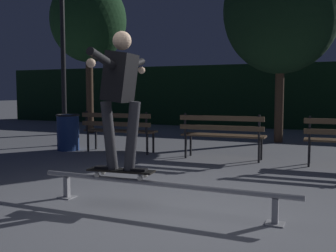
{
  "coord_description": "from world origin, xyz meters",
  "views": [
    {
      "loc": [
        1.77,
        -3.82,
        1.29
      ],
      "look_at": [
        -0.24,
        0.84,
        0.85
      ],
      "focal_mm": 42.27,
      "sensor_mm": 36.0,
      "label": 1
    }
  ],
  "objects_px": {
    "grind_rail": "(159,187)",
    "tree_far_left": "(88,21)",
    "park_bench_left_center": "(222,132)",
    "skateboarder": "(120,89)",
    "tree_behind_benches": "(281,10)",
    "trash_can": "(68,132)",
    "park_bench_leftmost": "(118,128)",
    "lamp_post_left": "(63,42)",
    "skateboard": "(121,171)"
  },
  "relations": [
    {
      "from": "park_bench_left_center",
      "to": "tree_far_left",
      "type": "bearing_deg",
      "value": 148.23
    },
    {
      "from": "skateboard",
      "to": "tree_behind_benches",
      "type": "xyz_separation_m",
      "value": [
        0.87,
        6.51,
        2.93
      ]
    },
    {
      "from": "skateboarder",
      "to": "lamp_post_left",
      "type": "distance_m",
      "value": 5.59
    },
    {
      "from": "park_bench_leftmost",
      "to": "trash_can",
      "type": "distance_m",
      "value": 1.22
    },
    {
      "from": "skateboard",
      "to": "trash_can",
      "type": "relative_size",
      "value": 0.99
    },
    {
      "from": "park_bench_leftmost",
      "to": "tree_far_left",
      "type": "height_order",
      "value": "tree_far_left"
    },
    {
      "from": "grind_rail",
      "to": "skateboarder",
      "type": "bearing_deg",
      "value": 179.97
    },
    {
      "from": "skateboarder",
      "to": "park_bench_left_center",
      "type": "distance_m",
      "value": 3.49
    },
    {
      "from": "skateboard",
      "to": "park_bench_leftmost",
      "type": "relative_size",
      "value": 0.49
    },
    {
      "from": "park_bench_leftmost",
      "to": "trash_can",
      "type": "xyz_separation_m",
      "value": [
        -1.21,
        -0.14,
        -0.12
      ]
    },
    {
      "from": "grind_rail",
      "to": "park_bench_left_center",
      "type": "xyz_separation_m",
      "value": [
        -0.23,
        3.39,
        0.29
      ]
    },
    {
      "from": "skateboard",
      "to": "tree_far_left",
      "type": "height_order",
      "value": "tree_far_left"
    },
    {
      "from": "skateboard",
      "to": "tree_far_left",
      "type": "relative_size",
      "value": 0.17
    },
    {
      "from": "tree_far_left",
      "to": "tree_behind_benches",
      "type": "bearing_deg",
      "value": -0.98
    },
    {
      "from": "lamp_post_left",
      "to": "park_bench_left_center",
      "type": "bearing_deg",
      "value": -7.23
    },
    {
      "from": "grind_rail",
      "to": "park_bench_leftmost",
      "type": "bearing_deg",
      "value": 126.47
    },
    {
      "from": "grind_rail",
      "to": "park_bench_leftmost",
      "type": "relative_size",
      "value": 1.88
    },
    {
      "from": "lamp_post_left",
      "to": "trash_can",
      "type": "bearing_deg",
      "value": -47.57
    },
    {
      "from": "park_bench_leftmost",
      "to": "trash_can",
      "type": "relative_size",
      "value": 2.02
    },
    {
      "from": "park_bench_leftmost",
      "to": "park_bench_left_center",
      "type": "height_order",
      "value": "same"
    },
    {
      "from": "park_bench_leftmost",
      "to": "tree_behind_benches",
      "type": "distance_m",
      "value": 5.08
    },
    {
      "from": "grind_rail",
      "to": "skateboard",
      "type": "xyz_separation_m",
      "value": [
        -0.48,
        0.0,
        0.14
      ]
    },
    {
      "from": "park_bench_left_center",
      "to": "lamp_post_left",
      "type": "bearing_deg",
      "value": 172.77
    },
    {
      "from": "tree_behind_benches",
      "to": "skateboard",
      "type": "bearing_deg",
      "value": -97.58
    },
    {
      "from": "park_bench_leftmost",
      "to": "tree_far_left",
      "type": "bearing_deg",
      "value": 132.25
    },
    {
      "from": "tree_behind_benches",
      "to": "lamp_post_left",
      "type": "bearing_deg",
      "value": -151.04
    },
    {
      "from": "grind_rail",
      "to": "skateboard",
      "type": "height_order",
      "value": "skateboard"
    },
    {
      "from": "grind_rail",
      "to": "tree_far_left",
      "type": "height_order",
      "value": "tree_far_left"
    },
    {
      "from": "tree_behind_benches",
      "to": "skateboarder",
      "type": "bearing_deg",
      "value": -97.56
    },
    {
      "from": "skateboard",
      "to": "tree_behind_benches",
      "type": "height_order",
      "value": "tree_behind_benches"
    },
    {
      "from": "park_bench_left_center",
      "to": "trash_can",
      "type": "xyz_separation_m",
      "value": [
        -3.48,
        -0.14,
        -0.12
      ]
    },
    {
      "from": "park_bench_leftmost",
      "to": "tree_behind_benches",
      "type": "height_order",
      "value": "tree_behind_benches"
    },
    {
      "from": "tree_behind_benches",
      "to": "lamp_post_left",
      "type": "height_order",
      "value": "tree_behind_benches"
    },
    {
      "from": "park_bench_left_center",
      "to": "tree_far_left",
      "type": "distance_m",
      "value": 6.78
    },
    {
      "from": "skateboard",
      "to": "skateboarder",
      "type": "height_order",
      "value": "skateboarder"
    },
    {
      "from": "skateboard",
      "to": "park_bench_leftmost",
      "type": "height_order",
      "value": "park_bench_leftmost"
    },
    {
      "from": "skateboard",
      "to": "tree_far_left",
      "type": "distance_m",
      "value": 8.81
    },
    {
      "from": "park_bench_left_center",
      "to": "tree_behind_benches",
      "type": "bearing_deg",
      "value": 78.74
    },
    {
      "from": "park_bench_leftmost",
      "to": "tree_behind_benches",
      "type": "relative_size",
      "value": 0.33
    },
    {
      "from": "park_bench_leftmost",
      "to": "lamp_post_left",
      "type": "height_order",
      "value": "lamp_post_left"
    },
    {
      "from": "tree_far_left",
      "to": "lamp_post_left",
      "type": "bearing_deg",
      "value": -67.51
    },
    {
      "from": "park_bench_left_center",
      "to": "skateboard",
      "type": "bearing_deg",
      "value": -94.14
    },
    {
      "from": "park_bench_leftmost",
      "to": "lamp_post_left",
      "type": "xyz_separation_m",
      "value": [
        -1.8,
        0.52,
        1.94
      ]
    },
    {
      "from": "tree_far_left",
      "to": "trash_can",
      "type": "relative_size",
      "value": 5.99
    },
    {
      "from": "trash_can",
      "to": "skateboarder",
      "type": "bearing_deg",
      "value": -45.16
    },
    {
      "from": "lamp_post_left",
      "to": "trash_can",
      "type": "xyz_separation_m",
      "value": [
        0.6,
        -0.65,
        -2.07
      ]
    },
    {
      "from": "skateboarder",
      "to": "tree_behind_benches",
      "type": "distance_m",
      "value": 6.86
    },
    {
      "from": "grind_rail",
      "to": "tree_far_left",
      "type": "xyz_separation_m",
      "value": [
        -5.43,
        6.61,
        3.24
      ]
    },
    {
      "from": "park_bench_leftmost",
      "to": "trash_can",
      "type": "height_order",
      "value": "park_bench_leftmost"
    },
    {
      "from": "tree_far_left",
      "to": "park_bench_left_center",
      "type": "bearing_deg",
      "value": -31.77
    }
  ]
}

